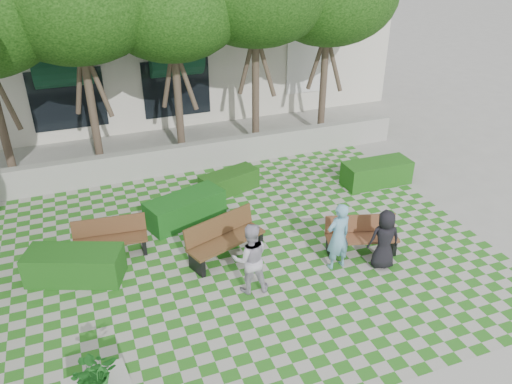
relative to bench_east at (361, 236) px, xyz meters
name	(u,v)px	position (x,y,z in m)	size (l,w,h in m)	color
ground	(259,278)	(-2.74, -0.11, -0.44)	(90.00, 90.00, 0.00)	gray
lawn	(244,254)	(-2.74, 0.89, -0.44)	(12.00, 12.00, 0.00)	#2B721E
retaining_wall	(191,157)	(-2.74, 6.09, 0.01)	(15.00, 0.36, 0.90)	#9E9B93
bench_east	(361,236)	(0.00, 0.00, 0.00)	(1.84, 1.05, 0.92)	brown
bench_mid	(225,239)	(-3.22, 0.97, 0.06)	(2.08, 1.28, 1.04)	#4F331B
bench_west	(110,238)	(-5.79, 2.07, 0.00)	(1.81, 0.76, 0.92)	#51321C
hedge_east	(376,173)	(2.40, 3.02, -0.07)	(2.12, 0.85, 0.74)	#1B5015
hedge_midright	(229,182)	(-2.06, 4.16, -0.13)	(1.78, 0.71, 0.62)	#1A4813
hedge_midleft	(185,209)	(-3.71, 2.95, -0.07)	(2.14, 0.86, 0.75)	#144B16
hedge_west	(75,265)	(-6.67, 1.34, -0.07)	(2.13, 0.85, 0.74)	#174B14
person_blue	(338,236)	(-0.87, -0.36, 0.41)	(0.62, 0.41, 1.70)	#6EA8C9
person_dark	(384,240)	(0.15, -0.72, 0.30)	(0.73, 0.48, 1.49)	black
person_white	(250,258)	(-3.07, -0.43, 0.40)	(0.82, 0.64, 1.68)	#BBB3C5
tree_row	(115,10)	(-4.61, 5.84, 4.74)	(17.70, 13.40, 7.41)	#47382B
building	(165,43)	(-1.81, 13.97, 2.07)	(18.00, 8.92, 5.15)	beige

